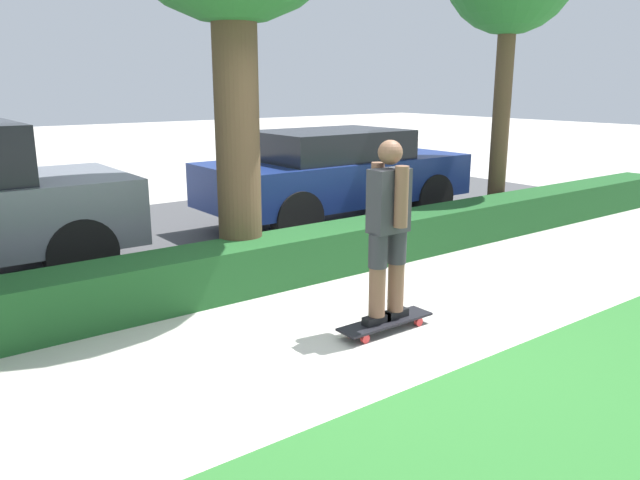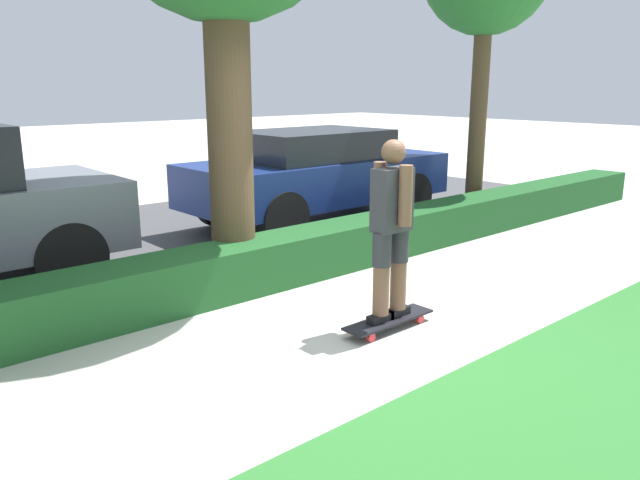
# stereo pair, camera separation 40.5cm
# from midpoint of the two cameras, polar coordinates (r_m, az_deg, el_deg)

# --- Properties ---
(ground_plane) EXTENTS (60.00, 60.00, 0.00)m
(ground_plane) POSITION_cam_midpoint_polar(r_m,az_deg,el_deg) (5.41, 5.02, -8.71)
(ground_plane) COLOR #BCB7AD
(street_asphalt) EXTENTS (16.43, 5.00, 0.01)m
(street_asphalt) POSITION_cam_midpoint_polar(r_m,az_deg,el_deg) (8.82, -13.55, 0.01)
(street_asphalt) COLOR #474749
(street_asphalt) RESTS_ON ground_plane
(hedge_row) EXTENTS (16.43, 0.60, 0.51)m
(hedge_row) POSITION_cam_midpoint_polar(r_m,az_deg,el_deg) (6.53, -4.38, -2.29)
(hedge_row) COLOR #1E5123
(hedge_row) RESTS_ON ground_plane
(skateboard) EXTENTS (0.93, 0.24, 0.10)m
(skateboard) POSITION_cam_midpoint_polar(r_m,az_deg,el_deg) (5.51, 8.14, -7.49)
(skateboard) COLOR black
(skateboard) RESTS_ON ground_plane
(skater_person) EXTENTS (0.48, 0.40, 1.56)m
(skater_person) POSITION_cam_midpoint_polar(r_m,az_deg,el_deg) (5.26, 8.46, 1.11)
(skater_person) COLOR black
(skater_person) RESTS_ON skateboard
(parked_car_middle) EXTENTS (4.15, 1.77, 1.42)m
(parked_car_middle) POSITION_cam_midpoint_polar(r_m,az_deg,el_deg) (9.49, 2.64, 6.13)
(parked_car_middle) COLOR navy
(parked_car_middle) RESTS_ON ground_plane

